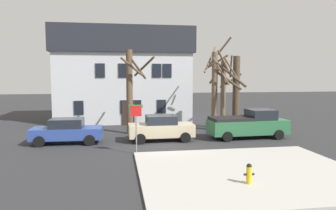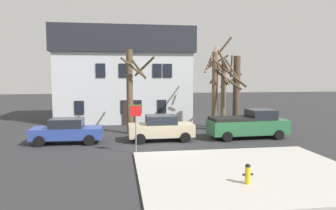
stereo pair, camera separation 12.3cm
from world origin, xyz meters
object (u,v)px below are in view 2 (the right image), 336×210
Objects in this scene: building_main at (124,74)px; tree_bare_mid at (216,87)px; car_beige_sedan at (161,128)px; street_sign_pole at (136,120)px; tree_bare_far at (223,91)px; tree_bare_end at (235,91)px; tree_bare_near at (131,89)px; fire_hydrant at (248,173)px; pickup_truck_green at (248,124)px; bicycle_leaning at (67,130)px; car_blue_sedan at (67,131)px.

building_main is 10.08m from tree_bare_mid.
street_sign_pole is (-1.85, -3.37, 1.08)m from car_beige_sedan.
tree_bare_far reaches higher than tree_bare_end.
street_sign_pole is at bearing -89.83° from tree_bare_near.
fire_hydrant is at bearing -71.66° from tree_bare_near.
street_sign_pole is at bearing -134.32° from tree_bare_mid.
tree_bare_near is 8.32m from tree_bare_end.
tree_bare_far is at bearing 42.13° from street_sign_pole.
pickup_truck_green is at bearing 22.74° from street_sign_pole.
building_main is at bearing 128.34° from pickup_truck_green.
tree_bare_end is 1.36× the size of car_beige_sedan.
tree_bare_end reaches higher than pickup_truck_green.
tree_bare_mid is at bearing -45.20° from building_main.
building_main is at bearing 59.08° from bicycle_leaning.
pickup_truck_green is (8.01, -2.99, -2.39)m from tree_bare_near.
fire_hydrant is at bearing -104.25° from tree_bare_far.
building_main is 15.84× the size of fire_hydrant.
car_beige_sedan is at bearing -57.82° from tree_bare_near.
fire_hydrant is (8.28, -9.40, -0.27)m from car_blue_sedan.
tree_bare_mid is 6.49m from car_beige_sedan.
car_blue_sedan is (-4.21, -2.87, -2.54)m from tree_bare_near.
building_main is 2.16× the size of tree_bare_end.
tree_bare_near is 3.62× the size of bicycle_leaning.
car_blue_sedan is at bearing -165.06° from tree_bare_far.
pickup_truck_green reaches higher than car_beige_sedan.
fire_hydrant is (2.20, -9.29, -0.32)m from car_beige_sedan.
tree_bare_far is 1.10m from tree_bare_end.
tree_bare_end is at bearing 14.64° from car_blue_sedan.
tree_bare_far is at bearing 14.94° from car_blue_sedan.
tree_bare_mid reaches higher than car_blue_sedan.
building_main reaches higher than bicycle_leaning.
building_main is at bearing 101.96° from car_beige_sedan.
tree_bare_far is 1.14× the size of tree_bare_end.
tree_bare_near is at bearing 108.34° from fire_hydrant.
car_blue_sedan reaches higher than bicycle_leaning.
car_blue_sedan is 6.09m from car_beige_sedan.
building_main is at bearing 91.60° from street_sign_pole.
tree_bare_far is 6.64m from car_beige_sedan.
car_beige_sedan is 9.55m from fire_hydrant.
car_beige_sedan reaches higher than car_blue_sedan.
street_sign_pole is (-6.68, -6.84, -1.55)m from tree_bare_mid.
tree_bare_mid reaches higher than tree_bare_near.
tree_bare_mid is (6.69, 0.49, 0.12)m from tree_bare_near.
car_beige_sedan is 5.37× the size of fire_hydrant.
tree_bare_mid is at bearing 149.61° from tree_bare_far.
tree_bare_end is 13.15m from car_blue_sedan.
pickup_truck_green is at bearing -0.15° from car_beige_sedan.
car_beige_sedan is 2.51× the size of bicycle_leaning.
tree_bare_near is 13.23m from fire_hydrant.
tree_bare_far reaches higher than street_sign_pole.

